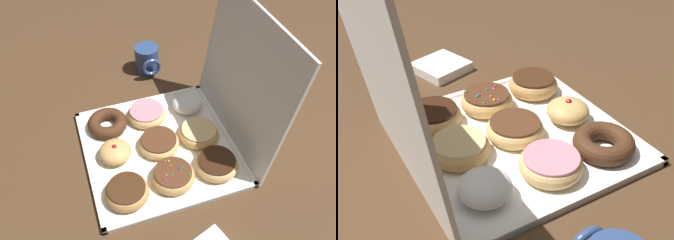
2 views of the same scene
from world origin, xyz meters
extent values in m
plane|color=#4C331E|center=(0.00, 0.00, 0.00)|extent=(3.00, 3.00, 0.00)
cube|color=white|center=(0.00, 0.00, 0.01)|extent=(0.41, 0.41, 0.01)
cube|color=white|center=(0.00, -0.20, 0.01)|extent=(0.41, 0.01, 0.01)
cube|color=white|center=(0.00, 0.20, 0.01)|extent=(0.41, 0.01, 0.01)
cube|color=white|center=(-0.20, 0.00, 0.01)|extent=(0.01, 0.41, 0.01)
cube|color=white|center=(0.20, 0.00, 0.01)|extent=(0.01, 0.41, 0.01)
cube|color=white|center=(0.00, 0.23, 0.19)|extent=(0.41, 0.05, 0.39)
torus|color=#472816|center=(-0.12, -0.12, 0.03)|extent=(0.12, 0.12, 0.04)
ellipsoid|color=tan|center=(-0.01, -0.12, 0.03)|extent=(0.09, 0.09, 0.05)
sphere|color=#B21923|center=(-0.01, -0.12, 0.05)|extent=(0.01, 0.01, 0.01)
torus|color=tan|center=(0.13, -0.12, 0.03)|extent=(0.11, 0.11, 0.04)
cylinder|color=#472816|center=(0.13, -0.12, 0.05)|extent=(0.09, 0.09, 0.01)
torus|color=#E5B770|center=(-0.12, 0.00, 0.03)|extent=(0.11, 0.11, 0.03)
cylinder|color=pink|center=(-0.12, 0.00, 0.04)|extent=(0.10, 0.10, 0.01)
torus|color=#E5B770|center=(0.00, 0.00, 0.03)|extent=(0.11, 0.11, 0.03)
cylinder|color=#59331E|center=(0.00, 0.00, 0.04)|extent=(0.10, 0.10, 0.01)
torus|color=tan|center=(0.12, 0.00, 0.03)|extent=(0.11, 0.11, 0.04)
cylinder|color=#59331E|center=(0.12, 0.00, 0.05)|extent=(0.10, 0.10, 0.01)
sphere|color=blue|center=(0.12, 0.02, 0.05)|extent=(0.01, 0.01, 0.01)
sphere|color=pink|center=(0.12, -0.02, 0.05)|extent=(0.01, 0.01, 0.01)
sphere|color=red|center=(0.13, -0.03, 0.05)|extent=(0.01, 0.01, 0.01)
sphere|color=pink|center=(0.08, -0.01, 0.05)|extent=(0.00, 0.00, 0.00)
sphere|color=green|center=(0.14, 0.04, 0.05)|extent=(0.01, 0.01, 0.01)
sphere|color=blue|center=(0.14, -0.03, 0.05)|extent=(0.00, 0.00, 0.00)
sphere|color=green|center=(0.11, 0.03, 0.05)|extent=(0.01, 0.01, 0.01)
sphere|color=orange|center=(0.10, 0.00, 0.05)|extent=(0.01, 0.01, 0.01)
sphere|color=yellow|center=(0.08, 0.00, 0.05)|extent=(0.01, 0.01, 0.01)
sphere|color=green|center=(0.13, -0.01, 0.05)|extent=(0.00, 0.00, 0.00)
sphere|color=green|center=(0.08, 0.02, 0.05)|extent=(0.00, 0.00, 0.00)
ellipsoid|color=white|center=(-0.12, 0.13, 0.03)|extent=(0.09, 0.09, 0.05)
torus|color=tan|center=(0.00, 0.12, 0.03)|extent=(0.12, 0.12, 0.03)
cylinder|color=#EACC8C|center=(0.00, 0.12, 0.04)|extent=(0.10, 0.10, 0.01)
torus|color=#E5B770|center=(0.12, 0.12, 0.03)|extent=(0.11, 0.11, 0.04)
cylinder|color=#381E11|center=(0.12, 0.12, 0.04)|extent=(0.10, 0.10, 0.01)
cylinder|color=navy|center=(-0.36, 0.07, 0.05)|extent=(0.08, 0.08, 0.09)
cylinder|color=black|center=(-0.36, 0.07, 0.09)|extent=(0.07, 0.07, 0.01)
torus|color=navy|center=(-0.30, 0.07, 0.05)|extent=(0.01, 0.06, 0.06)
camera|label=1|loc=(0.62, -0.19, 0.79)|focal=38.45mm
camera|label=2|loc=(-0.56, 0.35, 0.51)|focal=44.80mm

